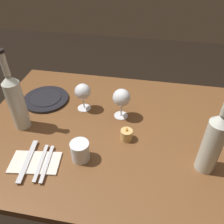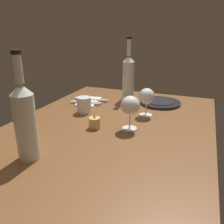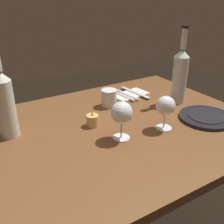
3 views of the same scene
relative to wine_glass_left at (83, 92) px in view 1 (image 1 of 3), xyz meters
name	(u,v)px [view 1 (image 1 of 3)]	position (x,y,z in m)	size (l,w,h in m)	color
ground_plane	(119,212)	(-0.21, 0.12, -0.84)	(6.00, 6.00, 0.00)	black
dining_table	(121,143)	(-0.21, 0.12, -0.19)	(1.30, 0.90, 0.74)	brown
wine_glass_left	(83,92)	(0.00, 0.00, 0.00)	(0.08, 0.08, 0.14)	white
wine_glass_right	(121,98)	(-0.19, 0.03, 0.01)	(0.08, 0.08, 0.15)	white
wine_bottle	(213,142)	(-0.55, 0.27, 0.04)	(0.07, 0.07, 0.36)	silver
wine_bottle_second	(16,101)	(0.24, 0.17, 0.04)	(0.07, 0.07, 0.37)	silver
water_tumbler	(80,152)	(-0.08, 0.31, -0.06)	(0.07, 0.07, 0.08)	white
votive_candle	(126,135)	(-0.24, 0.17, -0.08)	(0.05, 0.05, 0.07)	#DBB266
dinner_plate	(46,99)	(0.22, -0.03, -0.09)	(0.24, 0.24, 0.02)	black
folded_napkin	(35,163)	(0.09, 0.37, -0.10)	(0.20, 0.13, 0.01)	silver
fork_inner	(41,162)	(0.07, 0.37, -0.09)	(0.04, 0.18, 0.00)	silver
fork_outer	(47,163)	(0.04, 0.37, -0.09)	(0.04, 0.18, 0.00)	silver
table_knife	(28,160)	(0.12, 0.37, -0.09)	(0.05, 0.21, 0.00)	silver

